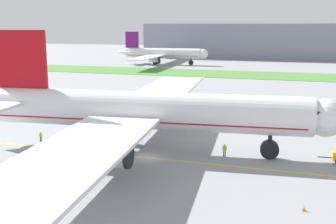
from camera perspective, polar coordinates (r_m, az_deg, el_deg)
name	(u,v)px	position (r m, az deg, el deg)	size (l,w,h in m)	color
ground_plane	(146,157)	(56.19, -2.98, -6.16)	(600.00, 600.00, 0.00)	gray
apron_taxi_line	(146,158)	(56.03, -3.05, -6.21)	(280.00, 0.36, 0.01)	yellow
grass_median_strip	(244,75)	(151.63, 10.33, 5.01)	(320.00, 24.00, 0.10)	#4C8438
airliner_foreground	(141,111)	(57.87, -3.74, 0.12)	(52.86, 84.71, 16.57)	white
ground_crew_wingwalker_port	(41,136)	(65.79, -16.89, -3.11)	(0.55, 0.33, 1.60)	black
ground_crew_marshaller_front	(39,160)	(54.35, -17.05, -6.18)	(0.48, 0.48, 1.66)	black
ground_crew_wingwalker_starboard	(225,149)	(56.60, 7.68, -5.02)	(0.53, 0.44, 1.71)	black
traffic_cone_near_nose	(304,208)	(42.67, 17.94, -12.28)	(0.36, 0.36, 0.58)	#F2590C
parked_airliner_far_centre	(161,53)	(188.71, -0.93, 7.94)	(41.84, 65.94, 14.38)	white
terminal_building	(252,41)	(227.42, 11.35, 9.40)	(114.19, 20.00, 18.00)	gray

